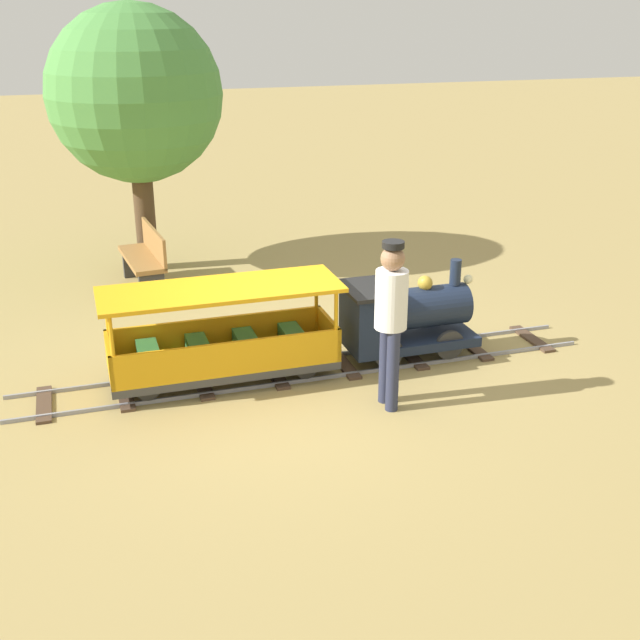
# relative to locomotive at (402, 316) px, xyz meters

# --- Properties ---
(ground_plane) EXTENTS (60.00, 60.00, 0.00)m
(ground_plane) POSITION_rel_locomotive_xyz_m (0.00, -1.22, -0.48)
(ground_plane) COLOR #A38C51
(track) EXTENTS (0.75, 6.05, 0.04)m
(track) POSITION_rel_locomotive_xyz_m (0.00, -1.03, -0.47)
(track) COLOR gray
(track) RESTS_ON ground_plane
(locomotive) EXTENTS (0.71, 1.44, 1.01)m
(locomotive) POSITION_rel_locomotive_xyz_m (0.00, 0.00, 0.00)
(locomotive) COLOR #192338
(locomotive) RESTS_ON ground_plane
(passenger_car) EXTENTS (0.81, 2.35, 0.97)m
(passenger_car) POSITION_rel_locomotive_xyz_m (0.00, -1.93, -0.06)
(passenger_car) COLOR #3F3F3F
(passenger_car) RESTS_ON ground_plane
(conductor_person) EXTENTS (0.30, 0.30, 1.62)m
(conductor_person) POSITION_rel_locomotive_xyz_m (0.98, -0.55, 0.47)
(conductor_person) COLOR #282D47
(conductor_person) RESTS_ON ground_plane
(park_bench) EXTENTS (1.33, 0.52, 0.82)m
(park_bench) POSITION_rel_locomotive_xyz_m (-3.14, -2.36, -0.07)
(park_bench) COLOR olive
(park_bench) RESTS_ON ground_plane
(oak_tree_near) EXTENTS (2.36, 2.36, 3.62)m
(oak_tree_near) POSITION_rel_locomotive_xyz_m (-4.04, -2.24, 1.95)
(oak_tree_near) COLOR #4C3823
(oak_tree_near) RESTS_ON ground_plane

